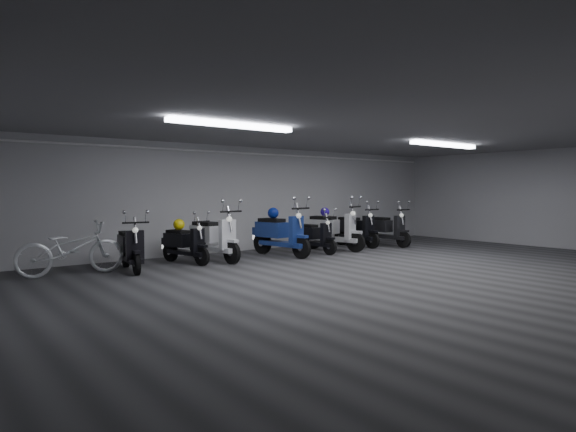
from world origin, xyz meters
TOP-DOWN VIEW (x-y plane):
  - floor at (0.00, 0.00)m, footprint 14.00×10.00m
  - ceiling at (0.00, 0.00)m, footprint 14.00×10.00m
  - back_wall at (0.00, 5.00)m, footprint 14.00×0.01m
  - right_wall at (7.00, 0.00)m, footprint 0.01×10.00m
  - fluor_strip_left at (-3.00, 1.00)m, footprint 2.40×0.18m
  - fluor_strip_right at (3.00, 1.00)m, footprint 2.40×0.18m
  - conduit at (0.00, 4.92)m, footprint 13.60×0.05m
  - scooter_0 at (-3.91, 3.49)m, footprint 0.82×1.75m
  - scooter_1 at (-2.58, 3.74)m, footprint 0.91×1.67m
  - scooter_2 at (-1.90, 3.68)m, footprint 0.90×2.01m
  - scooter_4 at (-0.16, 3.43)m, footprint 0.98×2.08m
  - scooter_5 at (0.89, 3.39)m, footprint 0.67×1.63m
  - scooter_6 at (1.66, 3.51)m, footprint 1.24×2.10m
  - scooter_7 at (2.79, 3.76)m, footprint 0.64×1.83m
  - scooter_9 at (3.61, 3.33)m, footprint 0.64×1.81m
  - bicycle at (-5.00, 3.69)m, footprint 1.99×0.80m
  - helmet_0 at (-2.64, 3.96)m, footprint 0.25×0.25m
  - helmet_1 at (1.58, 3.77)m, footprint 0.24×0.24m
  - helmet_2 at (-0.21, 3.71)m, footprint 0.27×0.27m

SIDE VIEW (x-z plane):
  - floor at x=0.00m, z-range -0.01..0.00m
  - scooter_5 at x=0.89m, z-range 0.00..1.18m
  - scooter_1 at x=-2.58m, z-range 0.00..1.19m
  - scooter_0 at x=-3.91m, z-range 0.00..1.25m
  - bicycle at x=-5.00m, z-range 0.00..1.26m
  - scooter_9 at x=3.61m, z-range 0.00..1.34m
  - scooter_7 at x=2.79m, z-range 0.00..1.35m
  - scooter_2 at x=-1.90m, z-range 0.00..1.44m
  - scooter_6 at x=1.66m, z-range 0.00..1.48m
  - scooter_4 at x=-0.16m, z-range 0.00..1.49m
  - helmet_0 at x=-2.64m, z-range 0.73..0.99m
  - helmet_1 at x=1.58m, z-range 0.92..1.16m
  - helmet_2 at x=-0.21m, z-range 0.92..1.20m
  - back_wall at x=0.00m, z-range 0.00..2.80m
  - right_wall at x=7.00m, z-range 0.00..2.80m
  - conduit at x=0.00m, z-range 2.59..2.65m
  - fluor_strip_left at x=-3.00m, z-range 2.70..2.78m
  - fluor_strip_right at x=3.00m, z-range 2.70..2.78m
  - ceiling at x=0.00m, z-range 2.80..2.81m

